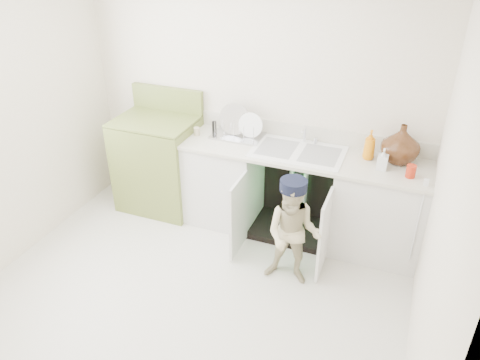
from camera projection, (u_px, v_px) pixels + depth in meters
ground at (192, 294)px, 3.99m from camera, size 3.50×3.50×0.00m
room_shell at (183, 165)px, 3.37m from camera, size 6.00×5.50×1.26m
counter_run at (299, 191)px, 4.55m from camera, size 2.44×1.02×1.25m
avocado_stove at (159, 162)px, 4.99m from camera, size 0.81×0.65×1.26m
repair_worker at (293, 233)px, 3.91m from camera, size 0.50×0.57×1.00m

